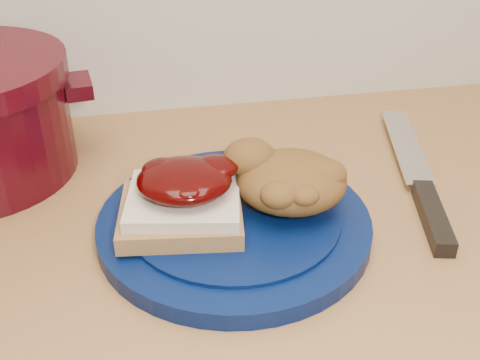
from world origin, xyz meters
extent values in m
cylinder|color=#04123C|center=(-0.03, 1.49, 0.91)|extent=(0.34, 0.34, 0.02)
cube|color=olive|center=(-0.08, 1.49, 0.93)|extent=(0.13, 0.12, 0.02)
cube|color=beige|center=(-0.08, 1.49, 0.95)|extent=(0.12, 0.11, 0.01)
ellipsoid|color=black|center=(-0.07, 1.49, 0.97)|extent=(0.11, 0.10, 0.03)
ellipsoid|color=brown|center=(0.03, 1.49, 0.95)|extent=(0.13, 0.12, 0.06)
cube|color=black|center=(0.18, 1.46, 0.91)|extent=(0.05, 0.12, 0.02)
cube|color=silver|center=(0.22, 1.62, 0.91)|extent=(0.08, 0.20, 0.00)
cube|color=#35050C|center=(-0.18, 1.69, 0.99)|extent=(0.04, 0.06, 0.02)
camera|label=1|loc=(-0.11, 1.00, 1.28)|focal=45.00mm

